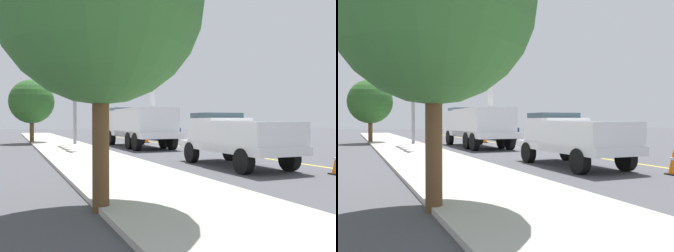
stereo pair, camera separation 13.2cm
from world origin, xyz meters
The scene contains 11 objects.
ground centered at (0.00, 0.00, 0.00)m, with size 120.00×120.00×0.00m, color #47474C.
sidewalk_far_side centered at (-0.60, 7.48, 0.06)m, with size 60.00×3.60×0.12m, color #B2ADA3.
lane_centre_stripe centered at (0.00, 0.00, 0.00)m, with size 50.00×0.16×0.01m, color yellow.
utility_bucket_truck centered at (-0.01, 2.89, 1.63)m, with size 8.37×3.15×7.56m.
service_pickup_truck centered at (-11.44, 1.99, 1.12)m, with size 5.75×2.55×2.06m.
passing_minivan centered at (9.16, -1.56, 0.97)m, with size 4.94×2.28×1.69m.
traffic_cone_leading centered at (-14.38, 0.00, 0.41)m, with size 0.40×0.40×0.83m.
traffic_cone_mid_front centered at (4.47, 1.08, 0.39)m, with size 0.40×0.40×0.79m.
traffic_signal_mast centered at (1.33, 6.61, 5.39)m, with size 5.52×0.82×7.58m.
street_tree_left centered at (-16.78, 7.91, 4.00)m, with size 3.96×3.96×5.99m.
street_tree_right centered at (6.51, 9.73, 3.23)m, with size 3.39×3.39×4.94m.
Camera 2 is at (-23.80, 8.83, 1.72)m, focal length 39.31 mm.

